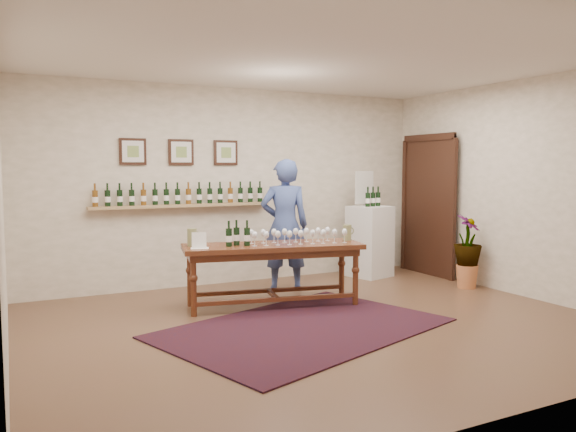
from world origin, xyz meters
name	(u,v)px	position (x,y,z in m)	size (l,w,h in m)	color
ground	(322,324)	(0.00, 0.00, 0.00)	(6.00, 6.00, 0.00)	brown
room_shell	(381,204)	(2.11, 1.86, 1.12)	(6.00, 6.00, 6.00)	#F5E4D0
rug	(304,328)	(-0.25, -0.06, 0.01)	(2.87, 1.91, 0.02)	#48130C
tasting_table	(273,253)	(-0.13, 0.95, 0.64)	(2.23, 1.11, 0.76)	#4E1D13
table_glasses	(293,236)	(0.11, 0.90, 0.85)	(1.29, 0.30, 0.18)	white
table_bottles	(237,234)	(-0.56, 1.02, 0.89)	(0.25, 0.15, 0.27)	black
pitcher_left	(192,237)	(-1.04, 1.22, 0.86)	(0.13, 0.13, 0.21)	olive
pitcher_right	(347,232)	(0.86, 0.84, 0.85)	(0.12, 0.12, 0.20)	olive
menu_card	(199,240)	(-1.03, 1.01, 0.85)	(0.20, 0.15, 0.18)	silver
display_pedestal	(370,241)	(1.99, 1.97, 0.54)	(0.54, 0.54, 1.08)	white
pedestal_bottles	(373,197)	(1.99, 1.89, 1.23)	(0.29, 0.08, 0.29)	black
info_sign	(364,187)	(1.97, 2.11, 1.36)	(0.41, 0.02, 0.56)	silver
potted_plant	(468,251)	(2.71, 0.66, 0.51)	(0.64, 0.64, 0.88)	#C67342
person	(285,225)	(0.39, 1.68, 0.89)	(0.65, 0.43, 1.78)	#394C87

